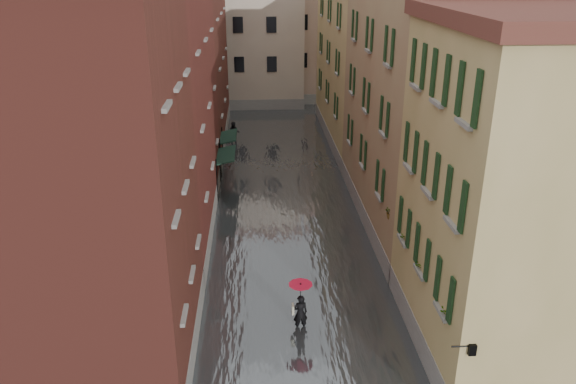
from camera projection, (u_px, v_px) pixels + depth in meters
name	position (u px, v px, depth m)	size (l,w,h in m)	color
ground	(301.00, 319.00, 22.43)	(120.00, 120.00, 0.00)	#57575A
floodwater	(284.00, 193.00, 34.39)	(10.00, 60.00, 0.20)	#4F5457
building_left_near	(88.00, 191.00, 17.72)	(6.00, 8.00, 13.00)	maroon
building_left_mid	(148.00, 113.00, 27.97)	(6.00, 14.00, 12.50)	maroon
building_left_far	(181.00, 53.00, 41.53)	(6.00, 16.00, 14.00)	maroon
building_right_near	(516.00, 203.00, 18.79)	(6.00, 8.00, 11.50)	tan
building_right_mid	(424.00, 104.00, 28.66)	(6.00, 14.00, 13.00)	#9F8B60
building_right_far	(367.00, 68.00, 42.79)	(6.00, 16.00, 11.50)	tan
building_end_cream	(239.00, 36.00, 54.87)	(12.00, 9.00, 13.00)	beige
building_end_pink	(328.00, 38.00, 57.41)	(10.00, 9.00, 12.00)	tan
awning_near	(225.00, 156.00, 33.51)	(1.09, 3.10, 2.80)	#142F22
awning_far	(228.00, 138.00, 37.06)	(1.09, 2.83, 2.80)	#142F22
wall_lantern	(471.00, 349.00, 15.99)	(0.71, 0.22, 0.35)	black
window_planters	(415.00, 247.00, 20.65)	(0.59, 8.43, 0.84)	brown
pedestrian_main	(300.00, 303.00, 21.26)	(0.92, 0.92, 2.06)	black
pedestrian_far	(234.00, 133.00, 43.76)	(0.84, 0.66, 1.74)	black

